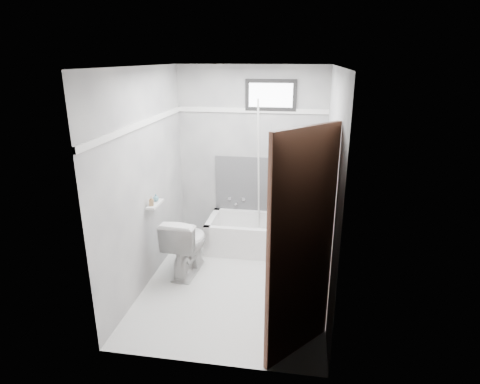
% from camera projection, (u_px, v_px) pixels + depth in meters
% --- Properties ---
extents(floor, '(2.60, 2.60, 0.00)m').
position_uv_depth(floor, '(235.00, 283.00, 4.63)').
color(floor, white).
rests_on(floor, ground).
extents(ceiling, '(2.60, 2.60, 0.00)m').
position_uv_depth(ceiling, '(234.00, 66.00, 3.87)').
color(ceiling, silver).
rests_on(ceiling, floor).
extents(wall_back, '(2.00, 0.02, 2.40)m').
position_uv_depth(wall_back, '(251.00, 156.00, 5.47)').
color(wall_back, slate).
rests_on(wall_back, floor).
extents(wall_front, '(2.00, 0.02, 2.40)m').
position_uv_depth(wall_front, '(205.00, 236.00, 3.03)').
color(wall_front, slate).
rests_on(wall_front, floor).
extents(wall_left, '(0.02, 2.60, 2.40)m').
position_uv_depth(wall_left, '(145.00, 180.00, 4.40)').
color(wall_left, slate).
rests_on(wall_left, floor).
extents(wall_right, '(0.02, 2.60, 2.40)m').
position_uv_depth(wall_right, '(331.00, 189.00, 4.10)').
color(wall_right, slate).
rests_on(wall_right, floor).
extents(bathtub, '(1.50, 0.70, 0.42)m').
position_uv_depth(bathtub, '(264.00, 235.00, 5.40)').
color(bathtub, white).
rests_on(bathtub, floor).
extents(office_chair, '(0.83, 0.83, 1.04)m').
position_uv_depth(office_chair, '(299.00, 206.00, 5.24)').
color(office_chair, slate).
rests_on(office_chair, bathtub).
extents(toilet, '(0.47, 0.76, 0.72)m').
position_uv_depth(toilet, '(187.00, 244.00, 4.78)').
color(toilet, silver).
rests_on(toilet, floor).
extents(door, '(0.78, 0.78, 2.00)m').
position_uv_depth(door, '(335.00, 268.00, 2.97)').
color(door, '#563020').
rests_on(door, floor).
extents(window, '(0.66, 0.04, 0.40)m').
position_uv_depth(window, '(271.00, 95.00, 5.15)').
color(window, black).
rests_on(window, wall_back).
extents(backerboard, '(1.50, 0.02, 0.78)m').
position_uv_depth(backerboard, '(269.00, 185.00, 5.55)').
color(backerboard, '#4C4C4F').
rests_on(backerboard, wall_back).
extents(trim_back, '(2.00, 0.02, 0.06)m').
position_uv_depth(trim_back, '(251.00, 110.00, 5.26)').
color(trim_back, white).
rests_on(trim_back, wall_back).
extents(trim_left, '(0.02, 2.60, 0.06)m').
position_uv_depth(trim_left, '(142.00, 124.00, 4.20)').
color(trim_left, white).
rests_on(trim_left, wall_left).
extents(pole, '(0.02, 0.36, 1.92)m').
position_uv_depth(pole, '(259.00, 172.00, 5.27)').
color(pole, silver).
rests_on(pole, bathtub).
extents(shelf, '(0.10, 0.32, 0.02)m').
position_uv_depth(shelf, '(155.00, 204.00, 4.55)').
color(shelf, silver).
rests_on(shelf, wall_left).
extents(soap_bottle_a, '(0.06, 0.06, 0.11)m').
position_uv_depth(soap_bottle_a, '(151.00, 201.00, 4.45)').
color(soap_bottle_a, '#98744C').
rests_on(soap_bottle_a, shelf).
extents(soap_bottle_b, '(0.09, 0.09, 0.08)m').
position_uv_depth(soap_bottle_b, '(156.00, 197.00, 4.58)').
color(soap_bottle_b, teal).
rests_on(soap_bottle_b, shelf).
extents(faucet, '(0.26, 0.10, 0.16)m').
position_uv_depth(faucet, '(236.00, 201.00, 5.68)').
color(faucet, silver).
rests_on(faucet, wall_back).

